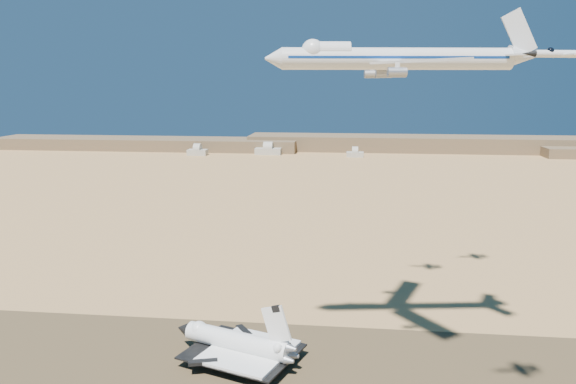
# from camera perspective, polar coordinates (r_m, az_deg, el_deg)

# --- Properties ---
(ground) EXTENTS (1200.00, 1200.00, 0.00)m
(ground) POSITION_cam_1_polar(r_m,az_deg,el_deg) (179.81, -6.25, -16.25)
(ground) COLOR tan
(ground) RESTS_ON ground
(runway) EXTENTS (600.00, 50.00, 0.06)m
(runway) POSITION_cam_1_polar(r_m,az_deg,el_deg) (179.80, -6.25, -16.24)
(runway) COLOR brown
(runway) RESTS_ON ground
(ridgeline) EXTENTS (960.00, 90.00, 18.00)m
(ridgeline) POSITION_cam_1_polar(r_m,az_deg,el_deg) (687.50, 8.94, 4.71)
(ridgeline) COLOR brown
(ridgeline) RESTS_ON ground
(hangars) EXTENTS (200.50, 29.50, 30.00)m
(hangars) POSITION_cam_1_polar(r_m,az_deg,el_deg) (646.60, -2.45, 4.19)
(hangars) COLOR #AEA99A
(hangars) RESTS_ON ground
(shuttle) EXTENTS (41.87, 34.07, 20.37)m
(shuttle) POSITION_cam_1_polar(r_m,az_deg,el_deg) (174.81, -5.30, -15.06)
(shuttle) COLOR white
(shuttle) RESTS_ON runway
(carrier_747) EXTENTS (73.25, 55.92, 18.18)m
(carrier_747) POSITION_cam_1_polar(r_m,az_deg,el_deg) (155.43, 10.23, 13.20)
(carrier_747) COLOR silver
(crew_a) EXTENTS (0.65, 0.80, 1.90)m
(crew_a) POSITION_cam_1_polar(r_m,az_deg,el_deg) (166.46, -3.61, -18.20)
(crew_a) COLOR #DD470D
(crew_a) RESTS_ON runway
(crew_b) EXTENTS (0.71, 0.89, 1.61)m
(crew_b) POSITION_cam_1_polar(r_m,az_deg,el_deg) (168.09, -2.36, -17.93)
(crew_b) COLOR #DD470D
(crew_b) RESTS_ON runway
(crew_c) EXTENTS (1.26, 1.09, 1.93)m
(crew_c) POSITION_cam_1_polar(r_m,az_deg,el_deg) (167.42, -3.48, -18.01)
(crew_c) COLOR #DD470D
(crew_c) RESTS_ON runway
(chase_jet_a) EXTENTS (14.55, 8.38, 3.69)m
(chase_jet_a) POSITION_cam_1_polar(r_m,az_deg,el_deg) (117.81, 26.17, 12.51)
(chase_jet_a) COLOR silver
(chase_jet_e) EXTENTS (15.04, 7.91, 3.75)m
(chase_jet_e) POSITION_cam_1_polar(r_m,az_deg,el_deg) (203.66, 13.49, 13.17)
(chase_jet_e) COLOR silver
(chase_jet_f) EXTENTS (15.33, 8.75, 3.87)m
(chase_jet_f) POSITION_cam_1_polar(r_m,az_deg,el_deg) (225.40, 19.21, 12.49)
(chase_jet_f) COLOR silver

